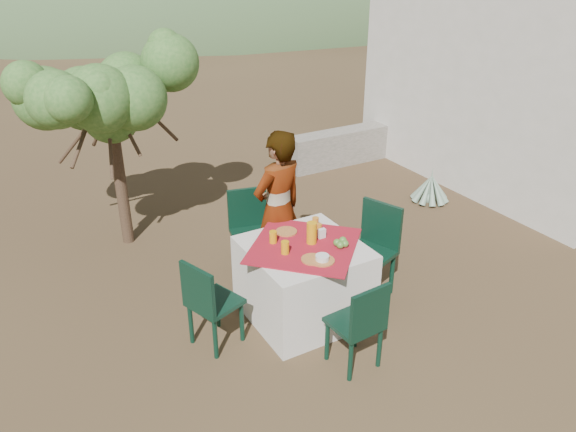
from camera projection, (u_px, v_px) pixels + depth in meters
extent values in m
plane|color=#3C2A1B|center=(260.00, 343.00, 5.06)|extent=(160.00, 160.00, 0.00)
cube|color=silver|center=(304.00, 281.00, 5.30)|extent=(1.02, 1.02, 0.75)
cube|color=#A31727|center=(304.00, 246.00, 5.14)|extent=(1.30, 1.30, 0.01)
cylinder|color=black|center=(241.00, 263.00, 5.88)|extent=(0.04, 0.04, 0.45)
cylinder|color=black|center=(272.00, 259.00, 5.96)|extent=(0.04, 0.04, 0.45)
cylinder|color=black|center=(234.00, 248.00, 6.17)|extent=(0.04, 0.04, 0.45)
cylinder|color=black|center=(264.00, 244.00, 6.26)|extent=(0.04, 0.04, 0.45)
cube|color=black|center=(252.00, 235.00, 5.97)|extent=(0.50, 0.50, 0.04)
cube|color=black|center=(247.00, 207.00, 6.02)|extent=(0.42, 0.13, 0.44)
cylinder|color=black|center=(356.00, 327.00, 4.94)|extent=(0.04, 0.04, 0.41)
cylinder|color=black|center=(327.00, 340.00, 4.79)|extent=(0.04, 0.04, 0.41)
cylinder|color=black|center=(379.00, 346.00, 4.71)|extent=(0.04, 0.04, 0.41)
cylinder|color=black|center=(350.00, 360.00, 4.55)|extent=(0.04, 0.04, 0.41)
cube|color=black|center=(354.00, 323.00, 4.66)|extent=(0.41, 0.41, 0.04)
cube|color=black|center=(370.00, 312.00, 4.43)|extent=(0.39, 0.06, 0.41)
cylinder|color=black|center=(242.00, 321.00, 5.02)|extent=(0.04, 0.04, 0.42)
cylinder|color=black|center=(217.00, 307.00, 5.20)|extent=(0.04, 0.04, 0.42)
cylinder|color=black|center=(215.00, 338.00, 4.80)|extent=(0.04, 0.04, 0.42)
cylinder|color=black|center=(191.00, 323.00, 4.99)|extent=(0.04, 0.04, 0.42)
cube|color=black|center=(215.00, 302.00, 4.91)|extent=(0.50, 0.50, 0.04)
cube|color=black|center=(198.00, 289.00, 4.69)|extent=(0.17, 0.39, 0.41)
cylinder|color=black|center=(343.00, 275.00, 5.65)|extent=(0.05, 0.05, 0.47)
cylinder|color=black|center=(373.00, 288.00, 5.44)|extent=(0.05, 0.05, 0.47)
cylinder|color=black|center=(362.00, 261.00, 5.90)|extent=(0.05, 0.05, 0.47)
cylinder|color=black|center=(392.00, 273.00, 5.69)|extent=(0.05, 0.05, 0.47)
cube|color=black|center=(369.00, 254.00, 5.56)|extent=(0.57, 0.57, 0.04)
cube|color=black|center=(381.00, 224.00, 5.59)|extent=(0.19, 0.43, 0.46)
imported|color=#8C6651|center=(278.00, 210.00, 5.63)|extent=(0.68, 0.53, 1.66)
cylinder|color=#4C3826|center=(120.00, 181.00, 6.44)|extent=(0.13, 0.13, 1.57)
sphere|color=#2A5B21|center=(111.00, 114.00, 6.09)|extent=(0.67, 0.67, 0.67)
sphere|color=#2A5B21|center=(164.00, 92.00, 6.29)|extent=(0.63, 0.63, 0.63)
sphere|color=#2A5B21|center=(53.00, 109.00, 5.88)|extent=(0.58, 0.58, 0.58)
sphere|color=#2A5B21|center=(105.00, 81.00, 6.52)|extent=(0.61, 0.61, 0.61)
sphere|color=#2A5B21|center=(129.00, 121.00, 5.65)|extent=(0.54, 0.54, 0.54)
sphere|color=gray|center=(429.00, 199.00, 7.80)|extent=(0.17, 0.17, 0.17)
cone|color=gray|center=(431.00, 184.00, 7.70)|extent=(0.09, 0.09, 0.50)
cone|color=gray|center=(438.00, 187.00, 7.75)|extent=(0.30, 0.15, 0.43)
cone|color=gray|center=(434.00, 185.00, 7.81)|extent=(0.30, 0.18, 0.43)
cone|color=gray|center=(429.00, 185.00, 7.83)|extent=(0.22, 0.28, 0.44)
cone|color=gray|center=(425.00, 185.00, 7.81)|extent=(0.11, 0.31, 0.42)
cone|color=gray|center=(422.00, 187.00, 7.76)|extent=(0.24, 0.26, 0.44)
cone|color=gray|center=(423.00, 189.00, 7.70)|extent=(0.30, 0.15, 0.43)
cone|color=gray|center=(427.00, 190.00, 7.65)|extent=(0.30, 0.18, 0.43)
cone|color=gray|center=(432.00, 191.00, 7.63)|extent=(0.22, 0.28, 0.44)
cone|color=gray|center=(437.00, 190.00, 7.64)|extent=(0.11, 0.31, 0.42)
cone|color=gray|center=(439.00, 189.00, 7.69)|extent=(0.24, 0.26, 0.44)
cube|color=beige|center=(540.00, 73.00, 8.29)|extent=(3.20, 4.20, 3.00)
cube|color=gray|center=(361.00, 143.00, 9.19)|extent=(2.60, 0.35, 0.55)
cylinder|color=#905D26|center=(286.00, 232.00, 5.36)|extent=(0.21, 0.21, 0.01)
cylinder|color=#905D26|center=(313.00, 259.00, 4.89)|extent=(0.20, 0.20, 0.01)
cylinder|color=orange|center=(273.00, 237.00, 5.15)|extent=(0.07, 0.07, 0.11)
cylinder|color=orange|center=(285.00, 247.00, 4.97)|extent=(0.07, 0.07, 0.12)
cylinder|color=orange|center=(312.00, 233.00, 5.13)|extent=(0.09, 0.09, 0.21)
cylinder|color=#905D26|center=(322.00, 260.00, 4.88)|extent=(0.22, 0.22, 0.01)
cylinder|color=silver|center=(322.00, 258.00, 4.86)|extent=(0.12, 0.12, 0.04)
cylinder|color=#C37622|center=(319.00, 228.00, 5.35)|extent=(0.05, 0.05, 0.08)
cylinder|color=#C37622|center=(315.00, 222.00, 5.43)|extent=(0.06, 0.06, 0.10)
cube|color=silver|center=(322.00, 233.00, 5.24)|extent=(0.07, 0.04, 0.09)
sphere|color=#497C2D|center=(337.00, 243.00, 5.10)|extent=(0.07, 0.07, 0.07)
sphere|color=#497C2D|center=(343.00, 240.00, 5.14)|extent=(0.07, 0.07, 0.07)
sphere|color=#497C2D|center=(345.00, 244.00, 5.08)|extent=(0.07, 0.07, 0.07)
sphere|color=#497C2D|center=(340.00, 245.00, 5.06)|extent=(0.07, 0.07, 0.07)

